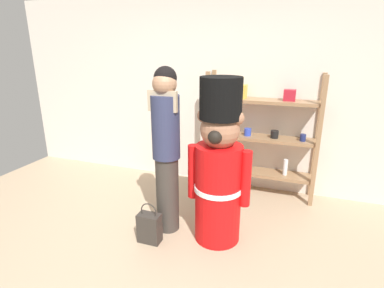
# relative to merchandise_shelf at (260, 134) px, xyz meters

# --- Properties ---
(ground_plane) EXTENTS (6.40, 6.40, 0.00)m
(ground_plane) POSITION_rel_merchandise_shelf_xyz_m (-0.60, -1.98, -0.83)
(ground_plane) COLOR tan
(back_wall) EXTENTS (6.40, 0.12, 2.60)m
(back_wall) POSITION_rel_merchandise_shelf_xyz_m (-0.60, 0.22, 0.47)
(back_wall) COLOR silver
(back_wall) RESTS_ON ground_plane
(merchandise_shelf) EXTENTS (1.42, 0.35, 1.62)m
(merchandise_shelf) POSITION_rel_merchandise_shelf_xyz_m (0.00, 0.00, 0.00)
(merchandise_shelf) COLOR #93704C
(merchandise_shelf) RESTS_ON ground_plane
(teddy_bear_guard) EXTENTS (0.64, 0.48, 1.66)m
(teddy_bear_guard) POSITION_rel_merchandise_shelf_xyz_m (-0.23, -1.20, -0.04)
(teddy_bear_guard) COLOR red
(teddy_bear_guard) RESTS_ON ground_plane
(person_shopper) EXTENTS (0.30, 0.28, 1.74)m
(person_shopper) POSITION_rel_merchandise_shelf_xyz_m (-0.79, -1.21, 0.13)
(person_shopper) COLOR #38332D
(person_shopper) RESTS_ON ground_plane
(shopping_bag) EXTENTS (0.23, 0.14, 0.43)m
(shopping_bag) POSITION_rel_merchandise_shelf_xyz_m (-0.86, -1.50, -0.67)
(shopping_bag) COLOR #332D28
(shopping_bag) RESTS_ON ground_plane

